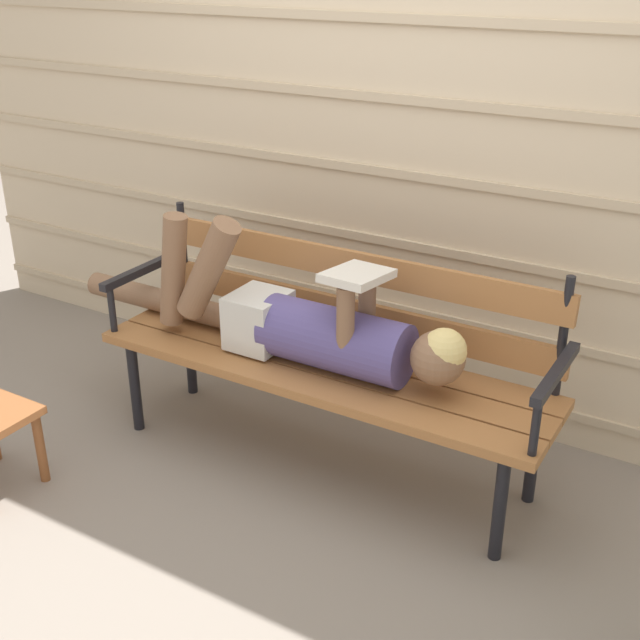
% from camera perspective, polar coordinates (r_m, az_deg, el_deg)
% --- Properties ---
extents(ground_plane, '(12.00, 12.00, 0.00)m').
position_cam_1_polar(ground_plane, '(3.21, -0.67, -10.51)').
color(ground_plane, gray).
extents(house_siding, '(4.88, 0.08, 2.34)m').
position_cam_1_polar(house_siding, '(3.32, 5.81, 12.78)').
color(house_siding, beige).
rests_on(house_siding, ground).
extents(park_bench, '(1.78, 0.48, 0.88)m').
position_cam_1_polar(park_bench, '(3.06, 0.66, -1.79)').
color(park_bench, '#9E6638').
rests_on(park_bench, ground).
extents(reclining_person, '(1.76, 0.26, 0.53)m').
position_cam_1_polar(reclining_person, '(3.01, -1.45, -0.21)').
color(reclining_person, '#514784').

